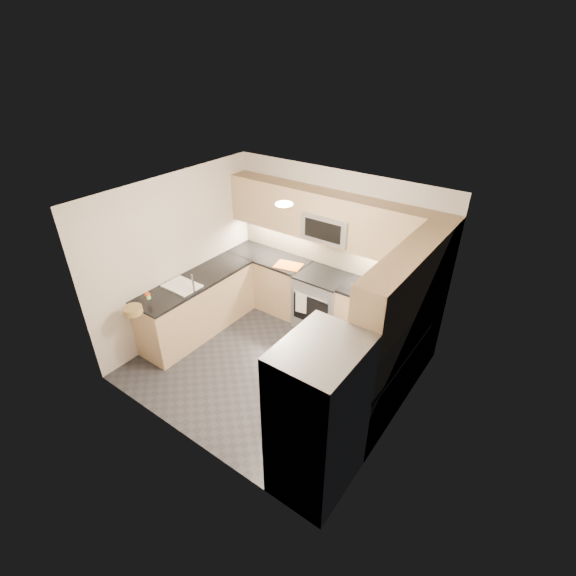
{
  "coord_description": "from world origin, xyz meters",
  "views": [
    {
      "loc": [
        2.86,
        -3.61,
        4.08
      ],
      "look_at": [
        0.0,
        0.35,
        1.15
      ],
      "focal_mm": 26.0,
      "sensor_mm": 36.0,
      "label": 1
    }
  ],
  "objects_px": {
    "utensil_bowl": "(396,298)",
    "cutting_board": "(288,266)",
    "gas_range": "(322,301)",
    "refrigerator": "(318,419)",
    "fruit_basket": "(133,310)",
    "microwave": "(330,226)"
  },
  "relations": [
    {
      "from": "refrigerator",
      "to": "utensil_bowl",
      "type": "distance_m",
      "value": 2.33
    },
    {
      "from": "cutting_board",
      "to": "fruit_basket",
      "type": "xyz_separation_m",
      "value": [
        -0.89,
        -2.29,
        0.04
      ]
    },
    {
      "from": "gas_range",
      "to": "microwave",
      "type": "bearing_deg",
      "value": 90.0
    },
    {
      "from": "gas_range",
      "to": "utensil_bowl",
      "type": "bearing_deg",
      "value": -4.9
    },
    {
      "from": "gas_range",
      "to": "fruit_basket",
      "type": "xyz_separation_m",
      "value": [
        -1.49,
        -2.38,
        0.53
      ]
    },
    {
      "from": "refrigerator",
      "to": "fruit_basket",
      "type": "bearing_deg",
      "value": 179.04
    },
    {
      "from": "fruit_basket",
      "to": "refrigerator",
      "type": "bearing_deg",
      "value": -0.96
    },
    {
      "from": "gas_range",
      "to": "fruit_basket",
      "type": "distance_m",
      "value": 2.86
    },
    {
      "from": "gas_range",
      "to": "cutting_board",
      "type": "height_order",
      "value": "cutting_board"
    },
    {
      "from": "fruit_basket",
      "to": "microwave",
      "type": "bearing_deg",
      "value": 59.14
    },
    {
      "from": "refrigerator",
      "to": "utensil_bowl",
      "type": "xyz_separation_m",
      "value": [
        -0.21,
        2.32,
        0.12
      ]
    },
    {
      "from": "fruit_basket",
      "to": "cutting_board",
      "type": "bearing_deg",
      "value": 68.8
    },
    {
      "from": "gas_range",
      "to": "fruit_basket",
      "type": "height_order",
      "value": "fruit_basket"
    },
    {
      "from": "cutting_board",
      "to": "refrigerator",
      "type": "bearing_deg",
      "value": -48.77
    },
    {
      "from": "utensil_bowl",
      "to": "fruit_basket",
      "type": "height_order",
      "value": "utensil_bowl"
    },
    {
      "from": "fruit_basket",
      "to": "utensil_bowl",
      "type": "bearing_deg",
      "value": 39.74
    },
    {
      "from": "refrigerator",
      "to": "utensil_bowl",
      "type": "bearing_deg",
      "value": 95.28
    },
    {
      "from": "gas_range",
      "to": "utensil_bowl",
      "type": "xyz_separation_m",
      "value": [
        1.24,
        -0.11,
        0.57
      ]
    },
    {
      "from": "gas_range",
      "to": "fruit_basket",
      "type": "bearing_deg",
      "value": -122.17
    },
    {
      "from": "microwave",
      "to": "refrigerator",
      "type": "bearing_deg",
      "value": -60.38
    },
    {
      "from": "utensil_bowl",
      "to": "cutting_board",
      "type": "relative_size",
      "value": 0.69
    },
    {
      "from": "gas_range",
      "to": "utensil_bowl",
      "type": "relative_size",
      "value": 3.11
    }
  ]
}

